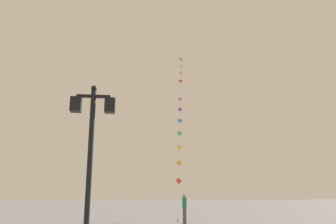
{
  "coord_description": "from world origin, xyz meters",
  "views": [
    {
      "loc": [
        -0.93,
        -1.77,
        1.67
      ],
      "look_at": [
        1.72,
        22.86,
        7.81
      ],
      "focal_mm": 35.49,
      "sensor_mm": 36.0,
      "label": 1
    }
  ],
  "objects": [
    {
      "name": "kite_flyer",
      "position": [
        2.18,
        18.13,
        0.9
      ],
      "size": [
        0.29,
        0.62,
        1.71
      ],
      "rotation": [
        0.0,
        0.0,
        1.44
      ],
      "color": "brown",
      "rests_on": "ground_plane"
    },
    {
      "name": "ground_plane",
      "position": [
        0.0,
        20.0,
        0.0
      ],
      "size": [
        160.0,
        160.0,
        0.0
      ],
      "primitive_type": "plane",
      "color": "gray"
    },
    {
      "name": "kite_train",
      "position": [
        3.34,
        27.55,
        9.22
      ],
      "size": [
        2.84,
        15.31,
        17.53
      ],
      "color": "brown",
      "rests_on": "ground_plane"
    },
    {
      "name": "twin_lantern_lamp_post",
      "position": [
        -2.03,
        7.12,
        3.18
      ],
      "size": [
        1.19,
        0.28,
        4.59
      ],
      "color": "black",
      "rests_on": "ground_plane"
    }
  ]
}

